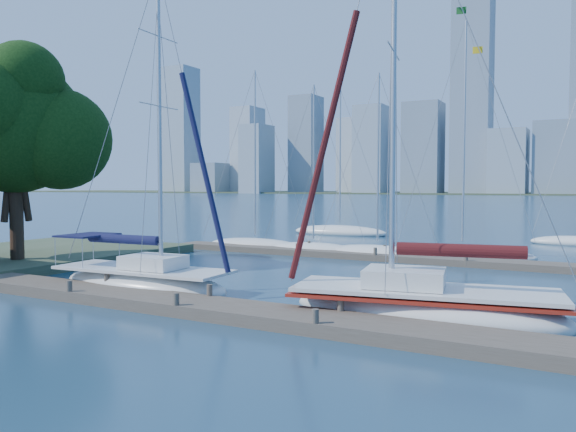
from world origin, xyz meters
The scene contains 12 objects.
ground centered at (0.00, 0.00, 0.00)m, with size 700.00×700.00×0.00m, color #18364F.
near_dock centered at (0.00, 0.00, 0.20)m, with size 26.00×2.00×0.40m, color #484035.
far_dock centered at (2.00, 16.00, 0.18)m, with size 30.00×1.80×0.36m, color #484035.
far_shore centered at (0.00, 320.00, 0.00)m, with size 800.00×100.00×1.50m, color #38472D.
tree centered at (-14.15, 3.56, 7.48)m, with size 8.99×8.17×11.33m.
sailboat_navy centered at (-4.15, 1.99, 1.06)m, with size 8.23×3.09×13.22m.
sailboat_maroon centered at (7.15, 2.50, 1.18)m, with size 9.19×4.40×15.22m.
bg_boat_0 centered at (-8.40, 17.43, 0.25)m, with size 7.72×4.26×12.36m.
bg_boat_1 centered at (-3.80, 17.03, 0.23)m, with size 6.79×3.62×10.94m.
bg_boat_2 centered at (0.50, 16.95, 0.25)m, with size 7.24×4.59×11.27m.
bg_boat_3 centered at (5.05, 18.98, 0.27)m, with size 8.49×3.42×14.19m.
bg_boat_6 centered at (-7.77, 30.46, 0.28)m, with size 8.86×2.99×13.11m.
Camera 1 is at (11.78, -14.95, 4.25)m, focal length 35.00 mm.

